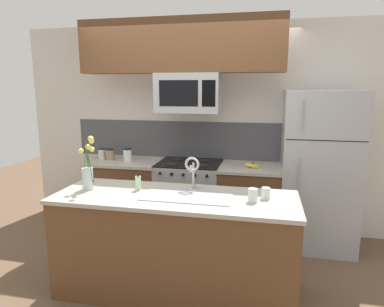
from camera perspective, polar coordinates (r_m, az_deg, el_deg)
ground_plane at (r=3.69m, az=-3.66°, el=-18.70°), size 10.00×10.00×0.00m
rear_partition at (r=4.43m, az=4.43°, el=4.16°), size 5.20×0.10×2.60m
splash_band at (r=4.44m, az=0.46°, el=2.26°), size 3.24×0.01×0.48m
back_counter_left at (r=4.54m, az=-10.69°, el=-6.74°), size 0.91×0.65×0.91m
back_counter_right at (r=4.21m, az=9.46°, el=-8.14°), size 0.74×0.65×0.91m
stove_range at (r=4.30m, az=-0.44°, el=-7.50°), size 0.76×0.64×0.93m
microwave at (r=4.05m, az=-0.53°, el=10.05°), size 0.74×0.40×0.45m
upper_cabinet_band at (r=4.07m, az=-1.91°, el=17.45°), size 2.35×0.34×0.60m
refrigerator at (r=4.15m, az=20.32°, el=-2.62°), size 0.82×0.74×1.80m
storage_jar_tall at (r=4.58m, az=-14.76°, el=-0.02°), size 0.10×0.10×0.14m
storage_jar_medium at (r=4.50m, az=-13.52°, el=-0.14°), size 0.11×0.11×0.14m
storage_jar_short at (r=4.37m, az=-10.70°, el=-0.20°), size 0.11×0.11×0.16m
banana_bunch at (r=4.02m, az=10.04°, el=-2.01°), size 0.19×0.13×0.08m
island_counter at (r=3.14m, az=-2.78°, el=-14.88°), size 2.09×0.75×0.91m
kitchen_sink at (r=2.97m, az=-0.74°, el=-8.39°), size 0.76×0.39×0.16m
sink_faucet at (r=3.07m, az=0.07°, el=-2.51°), size 0.14×0.14×0.31m
dish_soap_bottle at (r=3.13m, az=-8.96°, el=-4.84°), size 0.06×0.05×0.16m
drinking_glass at (r=2.83m, az=10.10°, el=-6.87°), size 0.08×0.08×0.11m
spare_glass at (r=2.93m, az=12.19°, el=-6.49°), size 0.07×0.07×0.10m
flower_vase at (r=3.23m, az=-16.95°, el=-3.10°), size 0.16×0.16×0.50m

